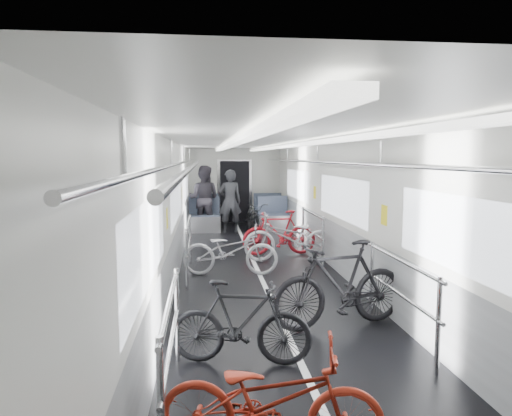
{
  "coord_description": "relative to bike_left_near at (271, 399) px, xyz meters",
  "views": [
    {
      "loc": [
        -0.97,
        -7.97,
        2.15
      ],
      "look_at": [
        0.0,
        0.7,
        1.16
      ],
      "focal_mm": 32.0,
      "sensor_mm": 36.0,
      "label": 1
    }
  ],
  "objects": [
    {
      "name": "person_seated",
      "position": [
        -0.49,
        10.05,
        0.52
      ],
      "size": [
        1.08,
        0.94,
        1.9
      ],
      "primitive_type": "imported",
      "rotation": [
        0.0,
        0.0,
        2.87
      ],
      "color": "#2B272E",
      "rests_on": "floor"
    },
    {
      "name": "bike_left_near",
      "position": [
        0.0,
        0.0,
        0.0
      ],
      "size": [
        1.69,
        0.86,
        0.85
      ],
      "primitive_type": "imported",
      "rotation": [
        0.0,
        0.0,
        1.38
      ],
      "color": "#9F2413",
      "rests_on": "floor"
    },
    {
      "name": "bike_right_far",
      "position": [
        1.16,
        6.67,
        0.07
      ],
      "size": [
        1.66,
        0.54,
        0.98
      ],
      "primitive_type": "imported",
      "rotation": [
        0.0,
        0.0,
        -1.52
      ],
      "color": "maroon",
      "rests_on": "floor"
    },
    {
      "name": "bike_left_mid",
      "position": [
        -0.1,
        1.48,
        0.02
      ],
      "size": [
        1.54,
        0.71,
        0.89
      ],
      "primitive_type": "imported",
      "rotation": [
        0.0,
        0.0,
        1.37
      ],
      "color": "black",
      "rests_on": "floor"
    },
    {
      "name": "bike_right_mid",
      "position": [
        1.28,
        6.04,
        0.08
      ],
      "size": [
        1.93,
        0.73,
        1.0
      ],
      "primitive_type": "imported",
      "rotation": [
        0.0,
        0.0,
        -1.61
      ],
      "color": "#A7A6AA",
      "rests_on": "floor"
    },
    {
      "name": "car_shell",
      "position": [
        0.52,
        6.7,
        0.7
      ],
      "size": [
        3.02,
        14.01,
        2.41
      ],
      "color": "black",
      "rests_on": "ground"
    },
    {
      "name": "bike_aisle",
      "position": [
        0.93,
        9.72,
        -0.0
      ],
      "size": [
        0.78,
        1.68,
        0.85
      ],
      "primitive_type": "imported",
      "rotation": [
        0.0,
        0.0,
        0.14
      ],
      "color": "black",
      "rests_on": "floor"
    },
    {
      "name": "bike_right_near",
      "position": [
        1.23,
        2.38,
        0.13
      ],
      "size": [
        1.91,
        0.9,
        1.11
      ],
      "primitive_type": "imported",
      "rotation": [
        0.0,
        0.0,
        -1.36
      ],
      "color": "black",
      "rests_on": "floor"
    },
    {
      "name": "person_standing",
      "position": [
        0.24,
        9.72,
        0.47
      ],
      "size": [
        0.69,
        0.49,
        1.79
      ],
      "primitive_type": "imported",
      "rotation": [
        0.0,
        0.0,
        3.24
      ],
      "color": "black",
      "rests_on": "floor"
    },
    {
      "name": "bike_left_far",
      "position": [
        -0.01,
        5.08,
        0.03
      ],
      "size": [
        1.79,
        0.8,
        0.91
      ],
      "primitive_type": "imported",
      "rotation": [
        0.0,
        0.0,
        1.46
      ],
      "color": "#A8A7AC",
      "rests_on": "floor"
    }
  ]
}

